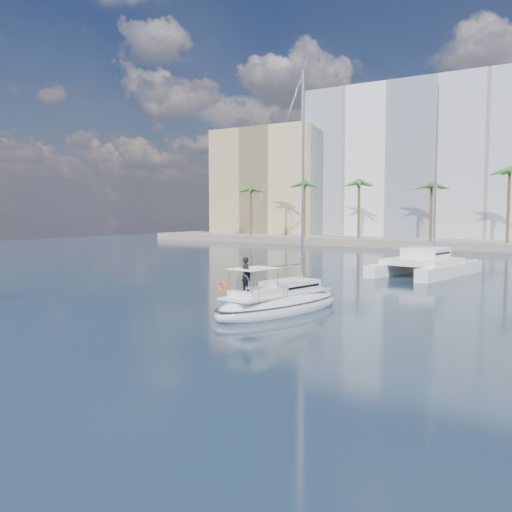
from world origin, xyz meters
The scene contains 9 objects.
ground centered at (0.00, 0.00, 0.00)m, with size 160.00×160.00×0.00m, color black.
quay centered at (0.00, 61.00, 0.60)m, with size 120.00×14.00×1.20m, color gray.
building_modern centered at (-12.00, 73.00, 14.00)m, with size 42.00×16.00×28.00m, color white.
building_tan_left centered at (-42.00, 69.00, 11.00)m, with size 22.00×14.00×22.00m, color tan.
palm_left centered at (-34.00, 57.00, 10.28)m, with size 3.60×3.60×12.30m.
palm_centre centered at (0.00, 57.00, 10.28)m, with size 3.60×3.60×12.30m.
main_sloop centered at (3.72, -1.44, 0.49)m, with size 4.75×10.47×14.99m.
catamaran centered at (4.75, 21.95, 1.14)m, with size 7.39×12.57×17.40m.
seagull centered at (0.53, 4.97, 0.79)m, with size 0.95×0.41×0.18m.
Camera 1 is at (21.27, -29.54, 6.00)m, focal length 40.00 mm.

